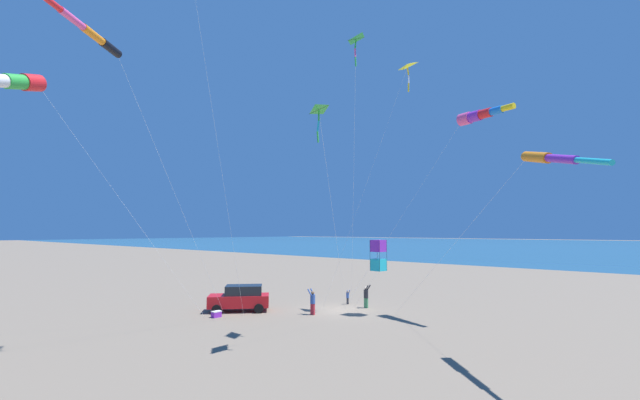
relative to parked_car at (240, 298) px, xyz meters
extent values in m
plane|color=#756654|center=(-5.29, 4.99, -0.95)|extent=(600.00, 600.00, 0.00)
cube|color=#285B7A|center=(-170.29, 4.99, -0.95)|extent=(240.00, 600.00, 0.01)
cube|color=red|center=(0.07, -0.07, -0.20)|extent=(4.44, 4.25, 0.84)
cube|color=black|center=(-0.18, 0.16, 0.56)|extent=(3.01, 2.93, 0.68)
cylinder|color=black|center=(1.78, -0.35, -0.62)|extent=(0.64, 0.60, 0.66)
cylinder|color=black|center=(0.54, -1.73, -0.62)|extent=(0.64, 0.60, 0.66)
cylinder|color=black|center=(-0.40, 1.60, -0.62)|extent=(0.64, 0.60, 0.66)
cylinder|color=black|center=(-1.63, 0.22, -0.62)|extent=(0.64, 0.60, 0.66)
cube|color=purple|center=(2.37, 0.50, -0.77)|extent=(0.60, 0.40, 0.36)
cube|color=white|center=(2.37, 0.50, -0.56)|extent=(0.62, 0.42, 0.06)
cube|color=#3D7F51|center=(-7.08, 6.13, -0.58)|extent=(0.16, 0.30, 0.74)
cylinder|color=#232328|center=(-7.08, 6.13, 0.10)|extent=(0.35, 0.35, 0.61)
sphere|color=beige|center=(-7.08, 6.13, 0.52)|extent=(0.23, 0.23, 0.23)
cylinder|color=#232328|center=(-7.24, 6.28, 0.56)|extent=(0.11, 0.38, 0.46)
cylinder|color=#232328|center=(-6.93, 6.29, 0.56)|extent=(0.11, 0.38, 0.46)
cube|color=#232328|center=(-7.43, 4.11, -0.71)|extent=(0.17, 0.21, 0.48)
cylinder|color=#335199|center=(-7.43, 4.11, -0.27)|extent=(0.29, 0.29, 0.40)
sphere|color=#A37551|center=(-7.43, 4.11, 0.01)|extent=(0.15, 0.15, 0.15)
cylinder|color=#335199|center=(-7.47, 4.25, 0.03)|extent=(0.16, 0.25, 0.30)
cylinder|color=#335199|center=(-7.29, 4.16, 0.03)|extent=(0.16, 0.25, 0.30)
cube|color=#B72833|center=(-2.54, 4.81, -0.58)|extent=(0.17, 0.31, 0.75)
cylinder|color=#335199|center=(-2.54, 4.81, 0.11)|extent=(0.37, 0.37, 0.62)
sphere|color=brown|center=(-2.54, 4.81, 0.54)|extent=(0.24, 0.24, 0.24)
cylinder|color=#335199|center=(-2.38, 4.67, 0.59)|extent=(0.12, 0.39, 0.47)
cylinder|color=#335199|center=(-2.69, 4.64, 0.59)|extent=(0.12, 0.39, 0.47)
cylinder|color=red|center=(13.03, -1.22, 12.71)|extent=(1.51, 1.38, 1.15)
cylinder|color=green|center=(13.87, -0.74, 12.42)|extent=(1.41, 1.26, 1.03)
cylinder|color=white|center=(7.79, -0.68, 5.84)|extent=(9.67, 1.57, 13.59)
cylinder|color=#EF4C93|center=(-8.66, 13.49, 12.58)|extent=(1.04, 1.02, 0.85)
cylinder|color=purple|center=(-8.43, 14.26, 12.57)|extent=(0.93, 0.99, 0.73)
cylinder|color=red|center=(-8.20, 15.03, 12.57)|extent=(0.82, 0.95, 0.62)
cylinder|color=blue|center=(-7.97, 15.81, 12.56)|extent=(0.71, 0.92, 0.50)
cylinder|color=yellow|center=(-7.74, 16.58, 12.55)|extent=(0.59, 0.88, 0.38)
cylinder|color=white|center=(-7.10, 9.17, 5.71)|extent=(3.38, 7.87, 13.32)
pyramid|color=yellow|center=(-7.65, 9.62, 17.15)|extent=(1.03, 1.51, 0.70)
cylinder|color=black|center=(-7.70, 9.63, 17.09)|extent=(1.00, 0.19, 0.80)
cylinder|color=yellow|center=(-7.71, 9.66, 16.70)|extent=(0.14, 0.18, 0.64)
cylinder|color=white|center=(-7.70, 9.70, 16.07)|extent=(0.19, 0.16, 0.64)
cylinder|color=yellow|center=(-7.69, 9.69, 15.44)|extent=(0.19, 0.19, 0.64)
cylinder|color=white|center=(-6.25, 6.70, 8.04)|extent=(2.92, 5.86, 17.99)
pyramid|color=green|center=(0.57, 10.93, 15.83)|extent=(1.27, 1.42, 0.38)
cylinder|color=black|center=(0.55, 10.94, 15.77)|extent=(0.89, 0.54, 0.36)
cylinder|color=green|center=(0.58, 10.93, 15.44)|extent=(0.17, 0.14, 0.55)
cylinder|color=#EF4C93|center=(0.64, 10.95, 14.91)|extent=(0.18, 0.18, 0.55)
cylinder|color=green|center=(0.68, 11.00, 14.37)|extent=(0.12, 0.14, 0.54)
cylinder|color=white|center=(-3.89, 7.38, 7.39)|extent=(8.88, 7.13, 16.68)
cylinder|color=orange|center=(-0.96, 19.65, 8.10)|extent=(1.76, 1.63, 0.86)
cylinder|color=purple|center=(0.42, 20.87, 7.69)|extent=(1.66, 1.52, 0.74)
cylinder|color=#1EB7C6|center=(1.80, 22.09, 7.28)|extent=(1.55, 1.41, 0.61)
cylinder|color=white|center=(-4.13, 13.99, 3.62)|extent=(4.98, 10.11, 9.14)
cylinder|color=white|center=(4.86, 3.90, 9.97)|extent=(7.96, 4.70, 21.85)
cube|color=purple|center=(-5.41, 8.38, 3.82)|extent=(0.88, 0.88, 0.82)
cube|color=#1EB7C6|center=(-5.41, 8.38, 2.50)|extent=(0.88, 0.88, 0.82)
cylinder|color=black|center=(-5.80, 8.82, 3.16)|extent=(0.02, 0.02, 2.14)
cylinder|color=black|center=(-5.85, 8.00, 3.16)|extent=(0.02, 0.02, 2.14)
cylinder|color=black|center=(-4.97, 8.76, 3.16)|extent=(0.02, 0.02, 2.14)
cylinder|color=black|center=(-5.03, 7.94, 3.16)|extent=(0.02, 0.02, 2.14)
cylinder|color=white|center=(-5.97, 6.86, 0.57)|extent=(1.12, 3.04, 3.04)
cylinder|color=black|center=(11.39, 4.71, 13.37)|extent=(1.38, 1.29, 0.47)
cylinder|color=orange|center=(12.49, 5.70, 13.28)|extent=(1.34, 1.25, 0.42)
cylinder|color=#EF4C93|center=(13.60, 6.69, 13.20)|extent=(1.31, 1.21, 0.36)
cylinder|color=white|center=(6.50, 2.78, 6.18)|extent=(8.67, 2.87, 14.27)
pyramid|color=green|center=(3.77, 10.95, 10.99)|extent=(1.43, 1.25, 0.41)
cylinder|color=black|center=(3.76, 10.97, 10.92)|extent=(0.49, 0.92, 0.41)
cylinder|color=green|center=(3.79, 10.99, 10.59)|extent=(0.17, 0.15, 0.55)
cylinder|color=#1EB7C6|center=(3.84, 10.98, 10.05)|extent=(0.17, 0.16, 0.55)
cylinder|color=green|center=(3.85, 10.98, 9.50)|extent=(0.15, 0.15, 0.55)
cylinder|color=white|center=(0.28, 9.13, 4.96)|extent=(6.97, 3.68, 11.83)
camera|label=1|loc=(18.75, 24.26, 4.84)|focal=22.93mm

